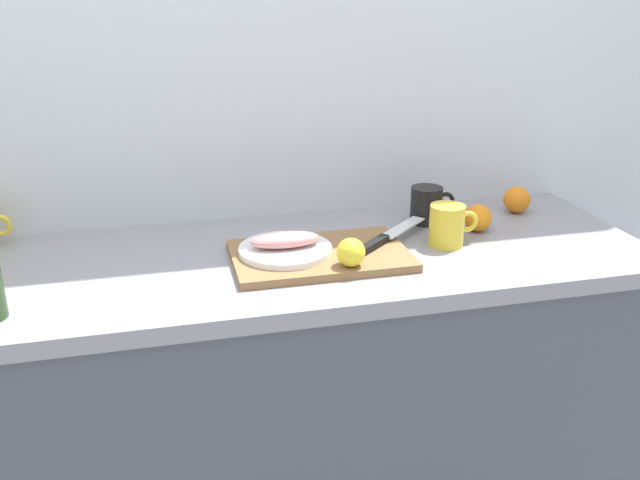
# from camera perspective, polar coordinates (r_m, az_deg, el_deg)

# --- Properties ---
(back_wall) EXTENTS (3.20, 0.05, 2.50)m
(back_wall) POSITION_cam_1_polar(r_m,az_deg,el_deg) (1.84, -8.17, 12.39)
(back_wall) COLOR silver
(back_wall) RESTS_ON ground_plane
(kitchen_counter) EXTENTS (2.00, 0.60, 0.90)m
(kitchen_counter) POSITION_cam_1_polar(r_m,az_deg,el_deg) (1.84, -5.72, -14.60)
(kitchen_counter) COLOR #4C5159
(kitchen_counter) RESTS_ON ground_plane
(cutting_board) EXTENTS (0.42, 0.27, 0.02)m
(cutting_board) POSITION_cam_1_polar(r_m,az_deg,el_deg) (1.61, 0.00, -1.33)
(cutting_board) COLOR olive
(cutting_board) RESTS_ON kitchen_counter
(white_plate) EXTENTS (0.22, 0.22, 0.01)m
(white_plate) POSITION_cam_1_polar(r_m,az_deg,el_deg) (1.60, -2.95, -0.83)
(white_plate) COLOR white
(white_plate) RESTS_ON cutting_board
(fish_fillet) EXTENTS (0.17, 0.07, 0.04)m
(fish_fillet) POSITION_cam_1_polar(r_m,az_deg,el_deg) (1.59, -2.97, 0.03)
(fish_fillet) COLOR tan
(fish_fillet) RESTS_ON white_plate
(chef_knife) EXTENTS (0.24, 0.21, 0.02)m
(chef_knife) POSITION_cam_1_polar(r_m,az_deg,el_deg) (1.67, 5.51, 0.19)
(chef_knife) COLOR silver
(chef_knife) RESTS_ON cutting_board
(lemon_0) EXTENTS (0.07, 0.07, 0.07)m
(lemon_0) POSITION_cam_1_polar(r_m,az_deg,el_deg) (1.51, 2.63, -1.04)
(lemon_0) COLOR yellow
(lemon_0) RESTS_ON cutting_board
(coffee_mug_0) EXTENTS (0.13, 0.09, 0.10)m
(coffee_mug_0) POSITION_cam_1_polar(r_m,az_deg,el_deg) (1.86, 9.02, 2.94)
(coffee_mug_0) COLOR black
(coffee_mug_0) RESTS_ON kitchen_counter
(coffee_mug_2) EXTENTS (0.13, 0.09, 0.10)m
(coffee_mug_2) POSITION_cam_1_polar(r_m,az_deg,el_deg) (1.71, 10.72, 1.23)
(coffee_mug_2) COLOR yellow
(coffee_mug_2) RESTS_ON kitchen_counter
(orange_1) EXTENTS (0.07, 0.07, 0.07)m
(orange_1) POSITION_cam_1_polar(r_m,az_deg,el_deg) (1.83, 13.18, 1.83)
(orange_1) COLOR orange
(orange_1) RESTS_ON kitchen_counter
(orange_2) EXTENTS (0.08, 0.08, 0.08)m
(orange_2) POSITION_cam_1_polar(r_m,az_deg,el_deg) (2.00, 16.28, 3.29)
(orange_2) COLOR orange
(orange_2) RESTS_ON kitchen_counter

